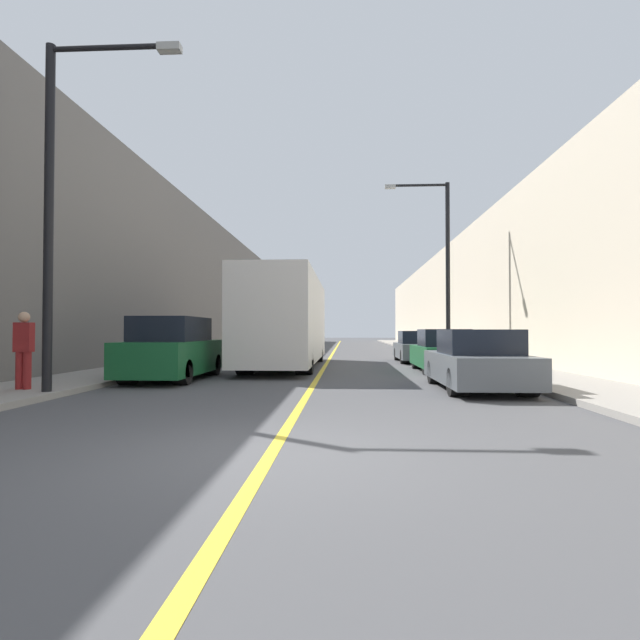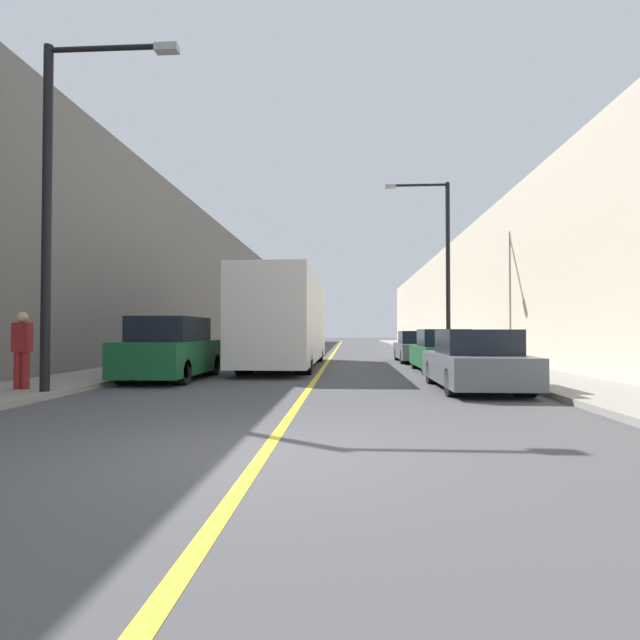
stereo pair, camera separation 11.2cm
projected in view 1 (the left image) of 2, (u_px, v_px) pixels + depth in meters
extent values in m
plane|color=#474749|center=(270.00, 456.00, 5.72)|extent=(200.00, 200.00, 0.00)
cube|color=gray|center=(243.00, 350.00, 36.02)|extent=(2.61, 72.00, 0.13)
cube|color=gray|center=(427.00, 350.00, 35.33)|extent=(2.61, 72.00, 0.13)
cube|color=#66605B|center=(199.00, 290.00, 36.30)|extent=(4.00, 72.00, 8.82)
cube|color=beige|center=(474.00, 299.00, 35.23)|extent=(4.00, 72.00, 7.44)
cube|color=gold|center=(334.00, 351.00, 35.67)|extent=(0.16, 72.00, 0.01)
cube|color=silver|center=(287.00, 319.00, 19.88)|extent=(2.52, 10.86, 3.23)
cube|color=black|center=(265.00, 296.00, 14.50)|extent=(2.14, 0.04, 1.45)
cylinder|color=black|center=(246.00, 360.00, 16.54)|extent=(0.55, 0.95, 0.95)
cylinder|color=black|center=(304.00, 360.00, 16.44)|extent=(0.55, 0.95, 0.95)
cylinder|color=black|center=(275.00, 352.00, 23.26)|extent=(0.55, 0.95, 0.95)
cylinder|color=black|center=(317.00, 352.00, 23.15)|extent=(0.55, 0.95, 0.95)
cube|color=#145128|center=(174.00, 357.00, 14.77)|extent=(1.88, 4.81, 0.94)
cube|color=black|center=(172.00, 329.00, 14.55)|extent=(1.65, 2.64, 0.70)
cube|color=black|center=(141.00, 355.00, 12.41)|extent=(1.60, 0.04, 0.42)
cylinder|color=black|center=(128.00, 372.00, 13.32)|extent=(0.41, 0.68, 0.68)
cylinder|color=black|center=(182.00, 372.00, 13.24)|extent=(0.41, 0.68, 0.68)
cylinder|color=black|center=(168.00, 364.00, 16.29)|extent=(0.41, 0.68, 0.68)
cylinder|color=black|center=(212.00, 365.00, 16.22)|extent=(0.41, 0.68, 0.68)
cube|color=#51565B|center=(477.00, 368.00, 12.21)|extent=(1.89, 4.31, 0.69)
cube|color=black|center=(479.00, 342.00, 12.01)|extent=(1.66, 1.94, 0.59)
cube|color=black|center=(504.00, 369.00, 10.09)|extent=(1.60, 0.04, 0.31)
cylinder|color=black|center=(458.00, 382.00, 10.91)|extent=(0.42, 0.62, 0.62)
cylinder|color=black|center=(527.00, 383.00, 10.83)|extent=(0.42, 0.62, 0.62)
cylinder|color=black|center=(436.00, 372.00, 13.58)|extent=(0.42, 0.62, 0.62)
cylinder|color=black|center=(491.00, 372.00, 13.50)|extent=(0.42, 0.62, 0.62)
cube|color=#145128|center=(442.00, 356.00, 17.60)|extent=(1.76, 4.27, 0.71)
cube|color=black|center=(443.00, 338.00, 17.40)|extent=(1.55, 1.92, 0.60)
cube|color=black|center=(455.00, 356.00, 15.50)|extent=(1.50, 0.04, 0.32)
cylinder|color=black|center=(429.00, 365.00, 16.31)|extent=(0.39, 0.62, 0.62)
cylinder|color=black|center=(471.00, 365.00, 16.24)|extent=(0.39, 0.62, 0.62)
cylinder|color=black|center=(417.00, 361.00, 18.95)|extent=(0.39, 0.62, 0.62)
cylinder|color=black|center=(454.00, 361.00, 18.88)|extent=(0.39, 0.62, 0.62)
cube|color=#51565B|center=(417.00, 351.00, 22.98)|extent=(1.78, 4.37, 0.68)
cube|color=black|center=(417.00, 337.00, 22.78)|extent=(1.56, 1.97, 0.58)
cube|color=black|center=(424.00, 350.00, 20.83)|extent=(1.51, 0.04, 0.30)
cylinder|color=black|center=(405.00, 357.00, 21.66)|extent=(0.39, 0.62, 0.62)
cylinder|color=black|center=(437.00, 357.00, 21.59)|extent=(0.39, 0.62, 0.62)
cylinder|color=black|center=(399.00, 354.00, 24.37)|extent=(0.39, 0.62, 0.62)
cylinder|color=black|center=(427.00, 354.00, 24.29)|extent=(0.39, 0.62, 0.62)
cylinder|color=black|center=(49.00, 217.00, 10.80)|extent=(0.20, 0.20, 7.55)
cylinder|color=black|center=(110.00, 48.00, 10.81)|extent=(2.64, 0.12, 0.12)
cube|color=#999993|center=(169.00, 48.00, 10.74)|extent=(0.50, 0.24, 0.16)
cylinder|color=black|center=(448.00, 271.00, 23.03)|extent=(0.20, 0.20, 8.19)
cylinder|color=black|center=(419.00, 185.00, 23.19)|extent=(2.64, 0.12, 0.12)
cube|color=#999993|center=(390.00, 187.00, 23.26)|extent=(0.50, 0.24, 0.16)
cylinder|color=maroon|center=(20.00, 371.00, 11.14)|extent=(0.17, 0.17, 0.83)
cylinder|color=maroon|center=(27.00, 371.00, 11.13)|extent=(0.17, 0.17, 0.83)
cube|color=maroon|center=(24.00, 337.00, 11.15)|extent=(0.38, 0.21, 0.66)
sphere|color=tan|center=(24.00, 317.00, 11.16)|extent=(0.24, 0.24, 0.24)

